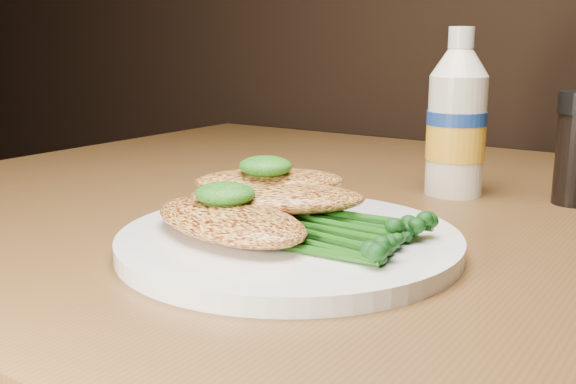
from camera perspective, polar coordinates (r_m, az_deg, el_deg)
The scene contains 8 objects.
plate at distance 0.51m, azimuth 0.11°, elevation -4.19°, with size 0.26×0.26×0.01m, color white.
chicken_front at distance 0.49m, azimuth -5.00°, elevation -2.38°, with size 0.15×0.08×0.02m, color #E6A049.
chicken_mid at distance 0.53m, azimuth -0.95°, elevation -0.48°, with size 0.14×0.07×0.02m, color #E6A049.
chicken_back at distance 0.56m, azimuth -1.56°, elevation 0.94°, with size 0.12×0.06×0.02m, color #E6A049.
pesto_front at distance 0.50m, azimuth -5.37°, elevation -0.15°, with size 0.05×0.04×0.02m, color black.
pesto_back at distance 0.54m, azimuth -1.92°, elevation 2.21°, with size 0.04×0.04×0.02m, color black.
broccolini_bundle at distance 0.48m, azimuth 4.40°, elevation -3.13°, with size 0.12×0.09×0.02m, color #184F11, non-canonical shape.
mayo_bottle at distance 0.69m, azimuth 14.15°, elevation 6.55°, with size 0.06×0.06×0.17m, color #EBE4C7, non-canonical shape.
Camera 1 is at (0.19, 0.49, 0.91)m, focal length 41.93 mm.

